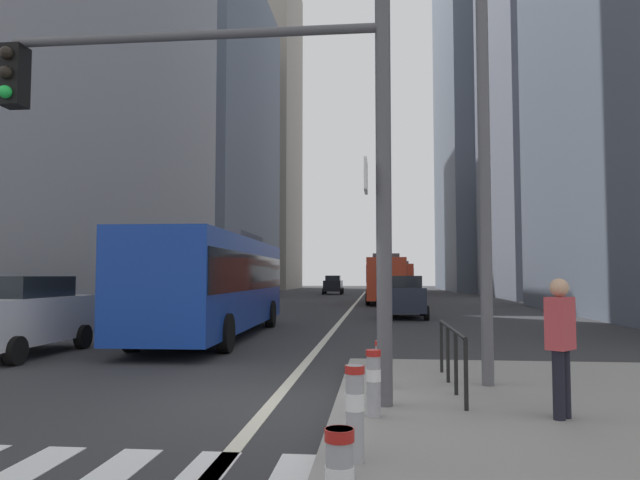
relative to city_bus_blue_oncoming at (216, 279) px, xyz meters
name	(u,v)px	position (x,y,z in m)	size (l,w,h in m)	color
ground_plane	(346,315)	(3.55, 10.68, -1.84)	(160.00, 160.00, 0.00)	#303033
lane_centre_line	(354,305)	(3.55, 20.68, -1.83)	(0.20, 80.00, 0.01)	beige
office_tower_left_mid	(208,137)	(-12.45, 40.25, 14.60)	(10.64, 25.81, 32.87)	slate
office_tower_left_far	(259,132)	(-12.45, 66.10, 21.56)	(10.81, 16.44, 46.79)	gray
office_tower_right_mid	(548,74)	(20.55, 35.15, 18.27)	(10.34, 17.04, 40.21)	slate
office_tower_right_far	(494,96)	(20.55, 59.97, 23.99)	(13.54, 24.76, 51.66)	slate
city_bus_blue_oncoming	(216,279)	(0.00, 0.00, 0.00)	(2.95, 11.51, 3.40)	#14389E
sedan_white_oncoming	(19,315)	(-3.62, -4.61, -0.85)	(2.05, 4.31, 1.94)	silver
city_bus_red_receding	(386,277)	(5.66, 23.74, 0.00)	(2.72, 11.06, 3.40)	red
city_bus_red_distant	(398,277)	(7.25, 44.61, 0.00)	(2.78, 11.06, 3.40)	red
car_oncoming_mid	(333,285)	(0.41, 42.63, -0.85)	(2.06, 4.11, 1.94)	black
car_receding_near	(404,296)	(6.34, 9.18, -0.85)	(2.07, 4.37, 1.94)	#232838
car_receding_far	(404,286)	(7.37, 33.73, -0.85)	(2.14, 4.10, 1.94)	#B2A899
traffic_signal_gantry	(248,129)	(3.30, -9.89, 2.26)	(5.93, 0.65, 6.00)	#515156
street_lamp_post	(483,80)	(6.97, -8.21, 3.45)	(5.50, 0.32, 8.00)	#56565B
bollard_left	(355,408)	(4.94, -12.37, -1.17)	(0.20, 0.20, 0.93)	#99999E
bollard_right	(374,379)	(5.11, -10.55, -1.21)	(0.20, 0.20, 0.85)	#99999E
bollard_back	(381,362)	(5.21, -8.66, -1.26)	(0.20, 0.20, 0.76)	#99999E
pedestrian_railing	(452,345)	(6.35, -8.52, -1.00)	(0.06, 3.15, 0.98)	black
pedestrian_waiting	(560,340)	(7.49, -10.40, -0.69)	(0.43, 0.44, 1.77)	black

